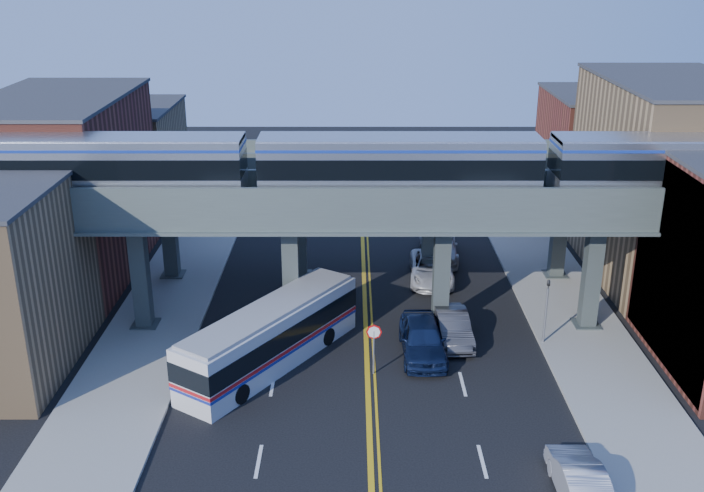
{
  "coord_description": "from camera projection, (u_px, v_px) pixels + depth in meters",
  "views": [
    {
      "loc": [
        -0.73,
        -30.38,
        19.23
      ],
      "look_at": [
        -0.75,
        6.71,
        5.22
      ],
      "focal_mm": 40.0,
      "sensor_mm": 36.0,
      "label": 1
    }
  ],
  "objects": [
    {
      "name": "elevated_viaduct_near",
      "position": [
        366.0,
        215.0,
        40.42
      ],
      "size": [
        52.0,
        3.6,
        7.4
      ],
      "color": "#3B4443",
      "rests_on": "ground"
    },
    {
      "name": "car_lane_d",
      "position": [
        438.0,
        245.0,
        52.16
      ],
      "size": [
        2.78,
        6.18,
        1.76
      ],
      "primitive_type": "imported",
      "rotation": [
        0.0,
        0.0,
        -0.05
      ],
      "color": "#A7A6AB",
      "rests_on": "ground"
    },
    {
      "name": "ground",
      "position": [
        369.0,
        407.0,
        35.22
      ],
      "size": [
        120.0,
        120.0,
        0.0
      ],
      "primitive_type": "plane",
      "color": "black",
      "rests_on": "ground"
    },
    {
      "name": "traffic_signal",
      "position": [
        546.0,
        304.0,
        40.01
      ],
      "size": [
        0.15,
        0.18,
        4.1
      ],
      "color": "slate",
      "rests_on": "ground"
    },
    {
      "name": "stop_sign",
      "position": [
        374.0,
        341.0,
        37.4
      ],
      "size": [
        0.76,
        0.09,
        2.63
      ],
      "color": "slate",
      "rests_on": "ground"
    },
    {
      "name": "sidewalk_west",
      "position": [
        163.0,
        310.0,
        44.55
      ],
      "size": [
        5.0,
        70.0,
        0.16
      ],
      "primitive_type": "cube",
      "color": "gray",
      "rests_on": "ground"
    },
    {
      "name": "transit_bus",
      "position": [
        271.0,
        336.0,
        38.42
      ],
      "size": [
        8.36,
        10.8,
        2.91
      ],
      "rotation": [
        0.0,
        0.0,
        0.98
      ],
      "color": "silver",
      "rests_on": "ground"
    },
    {
      "name": "transit_train",
      "position": [
        399.0,
        164.0,
        39.47
      ],
      "size": [
        43.86,
        2.75,
        3.2
      ],
      "color": "black",
      "rests_on": "elevated_viaduct_near"
    },
    {
      "name": "building_east_b",
      "position": [
        665.0,
        181.0,
        48.06
      ],
      "size": [
        8.0,
        14.0,
        12.0
      ],
      "primitive_type": "cube",
      "color": "#96754D",
      "rests_on": "ground"
    },
    {
      "name": "elevated_viaduct_far",
      "position": [
        365.0,
        178.0,
        46.96
      ],
      "size": [
        52.0,
        3.6,
        7.4
      ],
      "color": "#3B4443",
      "rests_on": "ground"
    },
    {
      "name": "car_lane_b",
      "position": [
        453.0,
        327.0,
        41.01
      ],
      "size": [
        1.88,
        4.78,
        1.55
      ],
      "primitive_type": "imported",
      "rotation": [
        0.0,
        0.0,
        0.05
      ],
      "color": "#343336",
      "rests_on": "ground"
    },
    {
      "name": "building_west_c",
      "position": [
        124.0,
        160.0,
        60.94
      ],
      "size": [
        8.0,
        10.0,
        8.0
      ],
      "primitive_type": "cube",
      "color": "#96754D",
      "rests_on": "ground"
    },
    {
      "name": "car_parked_curb",
      "position": [
        580.0,
        480.0,
        29.15
      ],
      "size": [
        1.63,
        4.59,
        1.51
      ],
      "primitive_type": "imported",
      "rotation": [
        0.0,
        0.0,
        3.15
      ],
      "color": "#ABAAAF",
      "rests_on": "ground"
    },
    {
      "name": "building_west_b",
      "position": [
        64.0,
        189.0,
        48.25
      ],
      "size": [
        8.0,
        14.0,
        11.0
      ],
      "primitive_type": "cube",
      "color": "brown",
      "rests_on": "ground"
    },
    {
      "name": "car_lane_a",
      "position": [
        423.0,
        338.0,
        39.48
      ],
      "size": [
        2.27,
        5.42,
        1.83
      ],
      "primitive_type": "imported",
      "rotation": [
        0.0,
        0.0,
        0.02
      ],
      "color": "#0F1A3A",
      "rests_on": "ground"
    },
    {
      "name": "sidewalk_east",
      "position": [
        567.0,
        310.0,
        44.54
      ],
      "size": [
        5.0,
        70.0,
        0.16
      ],
      "primitive_type": "cube",
      "color": "gray",
      "rests_on": "ground"
    },
    {
      "name": "building_east_c",
      "position": [
        600.0,
        153.0,
        60.75
      ],
      "size": [
        8.0,
        10.0,
        9.0
      ],
      "primitive_type": "cube",
      "color": "brown",
      "rests_on": "ground"
    },
    {
      "name": "mural_panel",
      "position": [
        673.0,
        275.0,
        37.27
      ],
      "size": [
        0.1,
        9.5,
        9.5
      ],
      "primitive_type": "cube",
      "color": "teal",
      "rests_on": "ground"
    },
    {
      "name": "car_lane_c",
      "position": [
        432.0,
        268.0,
        48.52
      ],
      "size": [
        2.92,
        5.8,
        1.57
      ],
      "primitive_type": "imported",
      "rotation": [
        0.0,
        0.0,
        -0.06
      ],
      "color": "silver",
      "rests_on": "ground"
    }
  ]
}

